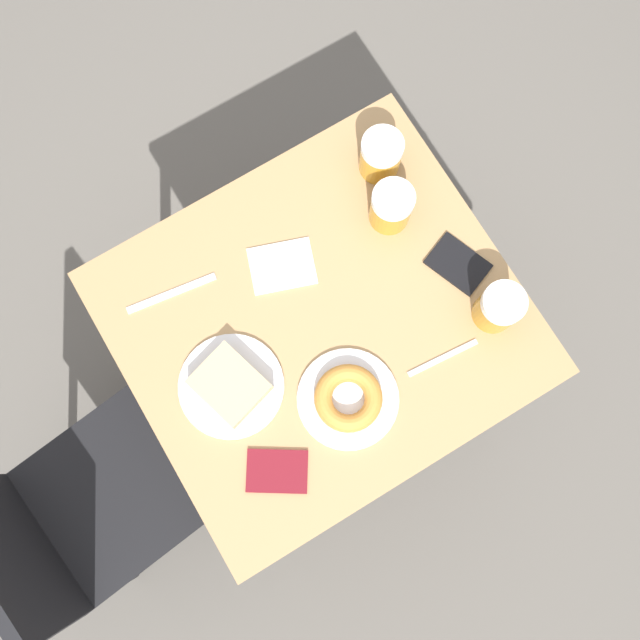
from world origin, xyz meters
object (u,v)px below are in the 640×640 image
object	(u,v)px
plate_with_cake	(230,385)
fork	(443,358)
beer_mug_center	(391,207)
napkin_folded	(282,266)
passport_near_edge	(458,264)
knife	(172,293)
passport_far_edge	(277,471)
chair	(66,523)
beer_mug_right	(499,308)
plate_with_donut	(348,398)
beer_mug_left	(381,156)

from	to	relation	value
plate_with_cake	fork	size ratio (longest dim) A/B	1.35
beer_mug_center	napkin_folded	xyz separation A→B (m)	(0.02, 0.26, -0.06)
passport_near_edge	knife	bearing A→B (deg)	65.03
passport_near_edge	passport_far_edge	size ratio (longest dim) A/B	0.97
knife	chair	bearing A→B (deg)	119.34
plate_with_cake	knife	size ratio (longest dim) A/B	1.10
chair	beer_mug_right	xyz separation A→B (m)	(-0.11, -1.07, 0.32)
chair	plate_with_cake	xyz separation A→B (m)	(0.04, -0.51, 0.28)
plate_with_cake	fork	bearing A→B (deg)	-113.29
beer_mug_right	fork	bearing A→B (deg)	100.52
chair	fork	size ratio (longest dim) A/B	5.15
plate_with_donut	passport_far_edge	size ratio (longest dim) A/B	1.40
plate_with_cake	plate_with_donut	size ratio (longest dim) A/B	1.04
plate_with_cake	plate_with_donut	world-z (taller)	plate_with_cake
plate_with_donut	fork	distance (m)	0.22
chair	beer_mug_center	world-z (taller)	beer_mug_center
plate_with_donut	passport_near_edge	distance (m)	0.38
napkin_folded	knife	distance (m)	0.25
beer_mug_left	passport_far_edge	size ratio (longest dim) A/B	0.75
plate_with_cake	napkin_folded	world-z (taller)	plate_with_cake
beer_mug_right	beer_mug_left	bearing A→B (deg)	4.28
beer_mug_left	passport_near_edge	xyz separation A→B (m)	(-0.28, -0.03, -0.05)
plate_with_donut	napkin_folded	xyz separation A→B (m)	(0.32, -0.03, -0.02)
knife	beer_mug_right	bearing A→B (deg)	-124.61
beer_mug_right	passport_far_edge	bearing A→B (deg)	94.94
fork	passport_near_edge	size ratio (longest dim) A/B	1.11
fork	plate_with_cake	bearing A→B (deg)	66.71
chair	knife	bearing A→B (deg)	-66.97
plate_with_cake	fork	distance (m)	0.45
beer_mug_left	napkin_folded	size ratio (longest dim) A/B	0.69
beer_mug_left	knife	world-z (taller)	beer_mug_left
fork	chair	bearing A→B (deg)	81.46
passport_far_edge	plate_with_cake	bearing A→B (deg)	-1.62
knife	beer_mug_left	bearing A→B (deg)	-88.02
beer_mug_center	beer_mug_right	bearing A→B (deg)	-166.26
chair	plate_with_donut	xyz separation A→B (m)	(-0.11, -0.71, 0.28)
chair	plate_with_cake	bearing A→B (deg)	-91.93
plate_with_donut	passport_near_edge	world-z (taller)	plate_with_donut
chair	passport_near_edge	world-z (taller)	chair
chair	beer_mug_right	world-z (taller)	beer_mug_right
plate_with_cake	beer_mug_right	distance (m)	0.58
plate_with_cake	passport_far_edge	distance (m)	0.20
passport_far_edge	beer_mug_right	bearing A→B (deg)	-85.06
chair	passport_far_edge	size ratio (longest dim) A/B	5.54
beer_mug_left	napkin_folded	xyz separation A→B (m)	(-0.09, 0.30, -0.06)
beer_mug_center	knife	xyz separation A→B (m)	(0.09, 0.50, -0.06)
beer_mug_left	beer_mug_right	distance (m)	0.41
napkin_folded	passport_far_edge	size ratio (longest dim) A/B	1.09
beer_mug_center	passport_far_edge	size ratio (longest dim) A/B	0.75
beer_mug_right	beer_mug_center	bearing A→B (deg)	13.74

